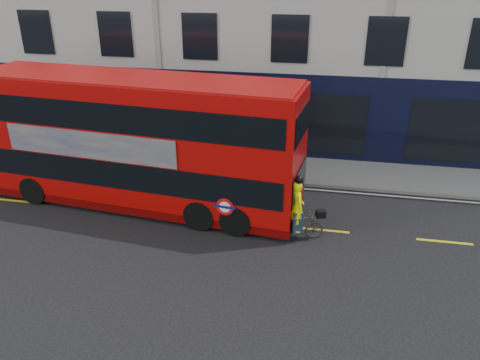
# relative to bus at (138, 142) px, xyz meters

# --- Properties ---
(ground) EXTENTS (120.00, 120.00, 0.00)m
(ground) POSITION_rel_bus_xyz_m (-1.11, -2.32, -2.51)
(ground) COLOR black
(ground) RESTS_ON ground
(pavement) EXTENTS (60.00, 3.00, 0.12)m
(pavement) POSITION_rel_bus_xyz_m (-1.11, 4.18, -2.45)
(pavement) COLOR gray
(pavement) RESTS_ON ground
(kerb) EXTENTS (60.00, 0.12, 0.13)m
(kerb) POSITION_rel_bus_xyz_m (-1.11, 2.68, -2.44)
(kerb) COLOR slate
(kerb) RESTS_ON ground
(road_edge_line) EXTENTS (58.00, 0.10, 0.01)m
(road_edge_line) POSITION_rel_bus_xyz_m (-1.11, 2.38, -2.50)
(road_edge_line) COLOR silver
(road_edge_line) RESTS_ON ground
(lane_dashes) EXTENTS (58.00, 0.12, 0.01)m
(lane_dashes) POSITION_rel_bus_xyz_m (-1.11, -0.82, -2.50)
(lane_dashes) COLOR gold
(lane_dashes) RESTS_ON ground
(bus) EXTENTS (12.32, 4.00, 4.89)m
(bus) POSITION_rel_bus_xyz_m (0.00, 0.00, 0.00)
(bus) COLOR #A80806
(bus) RESTS_ON ground
(cyclist) EXTENTS (1.71, 0.97, 2.35)m
(cyclist) POSITION_rel_bus_xyz_m (6.07, -1.57, -1.70)
(cyclist) COLOR #434648
(cyclist) RESTS_ON ground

